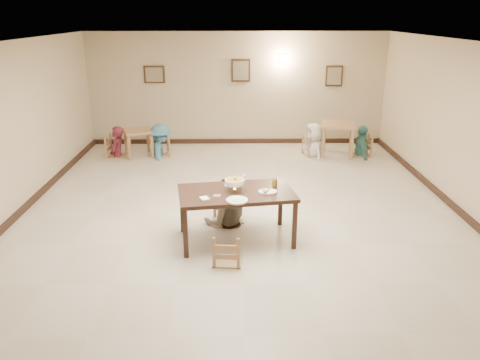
{
  "coord_description": "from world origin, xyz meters",
  "views": [
    {
      "loc": [
        -0.14,
        -7.71,
        3.44
      ],
      "look_at": [
        -0.01,
        -0.49,
        0.86
      ],
      "focal_mm": 35.0,
      "sensor_mm": 36.0,
      "label": 1
    }
  ],
  "objects_px": {
    "bg_chair_rr": "(362,137)",
    "bg_diner_b": "(160,124)",
    "bg_chair_lr": "(160,139)",
    "bg_table_right": "(338,129)",
    "bg_diner_d": "(363,126)",
    "curry_warmer": "(235,182)",
    "chair_far": "(228,197)",
    "drink_glass": "(275,182)",
    "bg_chair_rl": "(314,137)",
    "chair_near": "(227,234)",
    "main_diner": "(226,179)",
    "bg_chair_ll": "(116,137)",
    "bg_table_left": "(138,135)",
    "bg_diner_c": "(314,123)",
    "bg_diner_a": "(115,126)",
    "main_table": "(236,196)"
  },
  "relations": [
    {
      "from": "bg_table_left",
      "to": "bg_chair_ll",
      "type": "xyz_separation_m",
      "value": [
        -0.55,
        -0.06,
        -0.04
      ]
    },
    {
      "from": "curry_warmer",
      "to": "bg_table_left",
      "type": "relative_size",
      "value": 0.38
    },
    {
      "from": "curry_warmer",
      "to": "bg_chair_rl",
      "type": "relative_size",
      "value": 0.35
    },
    {
      "from": "bg_diner_b",
      "to": "bg_diner_d",
      "type": "distance_m",
      "value": 5.1
    },
    {
      "from": "bg_table_right",
      "to": "bg_diner_c",
      "type": "distance_m",
      "value": 0.63
    },
    {
      "from": "chair_far",
      "to": "drink_glass",
      "type": "xyz_separation_m",
      "value": [
        0.75,
        -0.52,
        0.45
      ]
    },
    {
      "from": "chair_near",
      "to": "drink_glass",
      "type": "relative_size",
      "value": 5.61
    },
    {
      "from": "curry_warmer",
      "to": "bg_chair_lr",
      "type": "height_order",
      "value": "curry_warmer"
    },
    {
      "from": "curry_warmer",
      "to": "drink_glass",
      "type": "bearing_deg",
      "value": 16.7
    },
    {
      "from": "bg_diner_d",
      "to": "bg_table_left",
      "type": "bearing_deg",
      "value": 88.41
    },
    {
      "from": "bg_diner_b",
      "to": "bg_diner_c",
      "type": "height_order",
      "value": "bg_diner_b"
    },
    {
      "from": "main_table",
      "to": "drink_glass",
      "type": "height_order",
      "value": "drink_glass"
    },
    {
      "from": "bg_chair_lr",
      "to": "bg_diner_d",
      "type": "bearing_deg",
      "value": 74.55
    },
    {
      "from": "drink_glass",
      "to": "bg_chair_ll",
      "type": "xyz_separation_m",
      "value": [
        -3.58,
        4.46,
        -0.39
      ]
    },
    {
      "from": "main_diner",
      "to": "bg_diner_a",
      "type": "xyz_separation_m",
      "value": [
        -2.8,
        4.01,
        -0.03
      ]
    },
    {
      "from": "drink_glass",
      "to": "bg_chair_lr",
      "type": "bearing_deg",
      "value": 118.96
    },
    {
      "from": "curry_warmer",
      "to": "bg_diner_a",
      "type": "xyz_separation_m",
      "value": [
        -2.94,
        4.65,
        -0.2
      ]
    },
    {
      "from": "bg_chair_lr",
      "to": "bg_diner_c",
      "type": "distance_m",
      "value": 3.9
    },
    {
      "from": "bg_table_right",
      "to": "bg_diner_d",
      "type": "xyz_separation_m",
      "value": [
        0.61,
        -0.06,
        0.1
      ]
    },
    {
      "from": "bg_table_right",
      "to": "bg_chair_lr",
      "type": "distance_m",
      "value": 4.5
    },
    {
      "from": "chair_far",
      "to": "bg_diner_d",
      "type": "bearing_deg",
      "value": 29.23
    },
    {
      "from": "curry_warmer",
      "to": "bg_diner_b",
      "type": "height_order",
      "value": "bg_diner_b"
    },
    {
      "from": "main_diner",
      "to": "bg_chair_rl",
      "type": "relative_size",
      "value": 1.71
    },
    {
      "from": "bg_chair_rr",
      "to": "bg_diner_c",
      "type": "relative_size",
      "value": 0.58
    },
    {
      "from": "bg_chair_rr",
      "to": "curry_warmer",
      "type": "bearing_deg",
      "value": -33.62
    },
    {
      "from": "bg_table_left",
      "to": "bg_chair_rl",
      "type": "xyz_separation_m",
      "value": [
        4.43,
        0.03,
        -0.08
      ]
    },
    {
      "from": "chair_near",
      "to": "bg_table_right",
      "type": "bearing_deg",
      "value": -112.1
    },
    {
      "from": "bg_chair_rl",
      "to": "bg_chair_rr",
      "type": "bearing_deg",
      "value": -109.22
    },
    {
      "from": "bg_diner_c",
      "to": "bg_chair_rl",
      "type": "bearing_deg",
      "value": -110.45
    },
    {
      "from": "drink_glass",
      "to": "bg_table_right",
      "type": "bearing_deg",
      "value": 66.11
    },
    {
      "from": "chair_far",
      "to": "bg_chair_lr",
      "type": "distance_m",
      "value": 4.33
    },
    {
      "from": "chair_near",
      "to": "bg_chair_rl",
      "type": "xyz_separation_m",
      "value": [
        2.15,
        5.45,
        0.03
      ]
    },
    {
      "from": "bg_chair_rr",
      "to": "bg_diner_b",
      "type": "relative_size",
      "value": 0.58
    },
    {
      "from": "bg_chair_rl",
      "to": "bg_chair_rr",
      "type": "relative_size",
      "value": 0.98
    },
    {
      "from": "bg_diner_a",
      "to": "bg_diner_c",
      "type": "distance_m",
      "value": 4.98
    },
    {
      "from": "curry_warmer",
      "to": "bg_diner_d",
      "type": "bearing_deg",
      "value": 55.07
    },
    {
      "from": "chair_near",
      "to": "main_diner",
      "type": "height_order",
      "value": "main_diner"
    },
    {
      "from": "bg_chair_ll",
      "to": "bg_table_left",
      "type": "bearing_deg",
      "value": -80.11
    },
    {
      "from": "main_diner",
      "to": "bg_diner_b",
      "type": "height_order",
      "value": "bg_diner_b"
    },
    {
      "from": "main_diner",
      "to": "bg_chair_rr",
      "type": "height_order",
      "value": "main_diner"
    },
    {
      "from": "chair_far",
      "to": "bg_diner_a",
      "type": "distance_m",
      "value": 4.86
    },
    {
      "from": "main_diner",
      "to": "bg_table_right",
      "type": "relative_size",
      "value": 1.66
    },
    {
      "from": "bg_table_right",
      "to": "bg_chair_rr",
      "type": "distance_m",
      "value": 0.64
    },
    {
      "from": "drink_glass",
      "to": "bg_diner_a",
      "type": "bearing_deg",
      "value": 128.75
    },
    {
      "from": "main_diner",
      "to": "bg_diner_a",
      "type": "distance_m",
      "value": 4.89
    },
    {
      "from": "bg_chair_lr",
      "to": "bg_diner_b",
      "type": "height_order",
      "value": "bg_diner_b"
    },
    {
      "from": "drink_glass",
      "to": "bg_diner_d",
      "type": "xyz_separation_m",
      "value": [
        2.62,
        4.47,
        -0.13
      ]
    },
    {
      "from": "bg_chair_rr",
      "to": "bg_diner_a",
      "type": "relative_size",
      "value": 0.62
    },
    {
      "from": "main_diner",
      "to": "bg_chair_ll",
      "type": "height_order",
      "value": "main_diner"
    },
    {
      "from": "curry_warmer",
      "to": "bg_table_left",
      "type": "distance_m",
      "value": 5.3
    }
  ]
}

